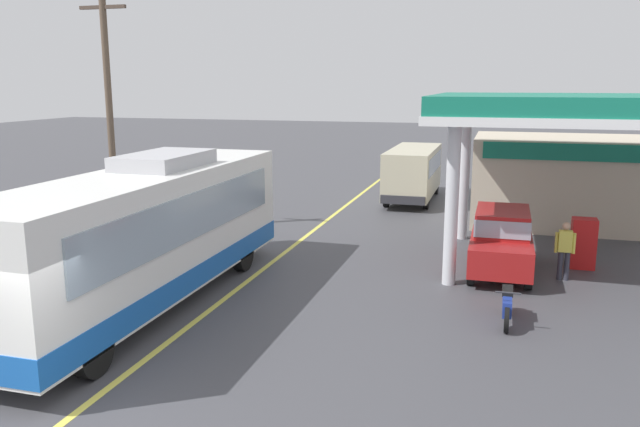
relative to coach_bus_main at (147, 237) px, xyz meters
name	(u,v)px	position (x,y,z in m)	size (l,w,h in m)	color
ground	(349,203)	(1.64, 14.46, -1.72)	(120.00, 120.00, 0.00)	#424247
lane_divider_stripe	(319,227)	(1.64, 9.46, -1.72)	(0.16, 50.00, 0.01)	#D8CC4C
coach_bus_main	(147,237)	(0.00, 0.00, 0.00)	(2.60, 11.04, 3.69)	white
gas_station_roadside	(574,164)	(10.75, 10.57, 0.91)	(9.10, 11.95, 5.10)	#147259
car_at_pump	(501,237)	(8.40, 5.35, -0.71)	(1.70, 4.20, 1.82)	maroon
minibus_opposing_lane	(413,169)	(4.32, 16.10, -0.25)	(2.04, 6.13, 2.44)	#BFB799
motorcycle_parked_forecourt	(507,304)	(8.58, 1.14, -1.28)	(0.55, 1.80, 0.92)	black
pedestrian_near_pump	(565,248)	(10.11, 4.93, -0.79)	(0.55, 0.22, 1.66)	#33333F
utility_pole_roadside	(109,110)	(-5.31, 6.56, 2.77)	(1.80, 0.24, 8.60)	brown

